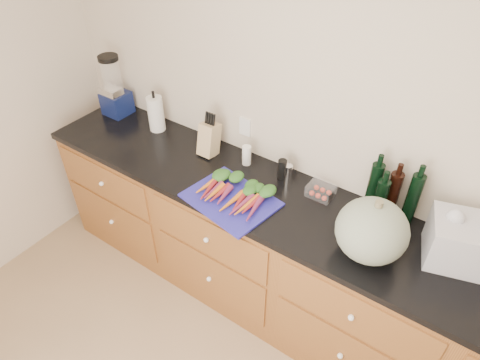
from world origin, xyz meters
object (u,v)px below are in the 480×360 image
Objects in this scene: carrots at (235,192)px; blender_appliance at (114,89)px; tomato_box at (321,191)px; squash at (372,231)px; knife_block at (209,139)px; paper_towel at (156,114)px; cutting_board at (231,200)px.

blender_appliance reaches higher than carrots.
blender_appliance is (-1.26, 0.28, 0.16)m from carrots.
squash is at bearing -34.54° from tomato_box.
tomato_box is at bearing 2.20° from knife_block.
paper_towel is at bearing 0.35° from blender_appliance.
paper_towel is (-0.86, 0.32, 0.12)m from cutting_board.
tomato_box is (0.39, 0.33, 0.03)m from cutting_board.
blender_appliance is 3.01× the size of tomato_box.
paper_towel reaches higher than cutting_board.
tomato_box is at bearing 0.43° from blender_appliance.
cutting_board is at bearing -90.00° from carrots.
squash reaches higher than cutting_board.
blender_appliance is 1.66m from tomato_box.
squash is (0.78, 0.03, 0.12)m from carrots.
blender_appliance is 1.79× the size of paper_towel.
knife_block is at bearing -2.40° from paper_towel.
knife_block is at bearing -1.16° from blender_appliance.
blender_appliance is at bearing 165.81° from cutting_board.
paper_towel is (-0.86, 0.28, 0.09)m from carrots.
cutting_board is 1.11× the size of blender_appliance.
cutting_board is at bearing -14.19° from blender_appliance.
squash is 0.78× the size of blender_appliance.
carrots is at bearing -18.17° from paper_towel.
squash is 0.48m from tomato_box.
blender_appliance reaches higher than knife_block.
carrots is at bearing -34.34° from knife_block.
cutting_board is 0.50m from knife_block.
carrots is 2.64× the size of tomato_box.
tomato_box is (-0.38, 0.26, -0.12)m from squash.
cutting_board is 0.93m from paper_towel.
paper_towel reaches higher than tomato_box.
carrots is 1.84× the size of knife_block.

